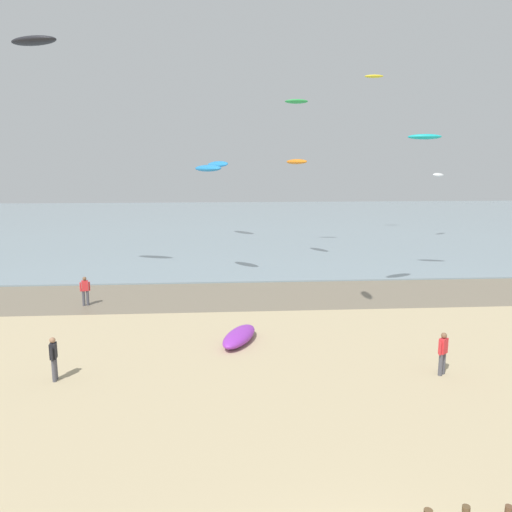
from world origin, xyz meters
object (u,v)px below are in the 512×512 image
grounded_kite (239,336)px  kite_aloft_3 (208,168)px  kite_aloft_8 (296,101)px  kite_aloft_9 (218,164)px  person_by_waterline (443,352)px  person_nearest_camera (54,357)px  kite_aloft_0 (438,175)px  kite_aloft_5 (374,76)px  kite_aloft_1 (425,137)px  kite_aloft_2 (34,41)px  person_mid_beach (85,290)px  kite_aloft_7 (297,162)px

grounded_kite → kite_aloft_3: (-1.60, 12.75, 7.45)m
kite_aloft_8 → kite_aloft_9: 11.78m
person_by_waterline → kite_aloft_8: kite_aloft_8 is taller
person_nearest_camera → kite_aloft_8: bearing=64.1°
kite_aloft_0 → kite_aloft_5: (-6.59, 2.21, 10.06)m
kite_aloft_0 → kite_aloft_8: 18.12m
person_by_waterline → kite_aloft_8: (-1.74, 27.53, 12.51)m
kite_aloft_1 → kite_aloft_2: (-25.26, -0.22, 5.68)m
kite_aloft_9 → person_mid_beach: bearing=128.1°
kite_aloft_0 → kite_aloft_1: (-8.77, -17.25, 2.97)m
person_nearest_camera → person_by_waterline: bearing=-2.0°
person_nearest_camera → kite_aloft_0: (28.96, 32.84, 5.97)m
person_mid_beach → kite_aloft_0: (30.46, 22.63, 5.97)m
person_mid_beach → grounded_kite: bearing=-37.8°
kite_aloft_2 → kite_aloft_7: size_ratio=1.29×
kite_aloft_5 → kite_aloft_9: size_ratio=0.57×
person_nearest_camera → kite_aloft_5: bearing=57.4°
kite_aloft_9 → kite_aloft_8: bearing=-172.4°
grounded_kite → kite_aloft_7: size_ratio=1.20×
kite_aloft_1 → kite_aloft_7: size_ratio=0.87×
person_mid_beach → person_by_waterline: bearing=-33.3°
grounded_kite → kite_aloft_0: (21.85, 29.30, 6.58)m
kite_aloft_1 → kite_aloft_3: size_ratio=0.82×
kite_aloft_8 → person_by_waterline: bearing=98.9°
person_nearest_camera → kite_aloft_9: bearing=80.1°
kite_aloft_7 → kite_aloft_1: bearing=-160.3°
kite_aloft_1 → kite_aloft_8: (-7.10, 11.43, 3.57)m
person_mid_beach → person_nearest_camera: bearing=-81.6°
kite_aloft_0 → kite_aloft_2: (-34.03, -17.47, 8.65)m
kite_aloft_9 → person_by_waterline: bearing=159.3°
person_by_waterline → kite_aloft_3: 20.41m
kite_aloft_0 → kite_aloft_9: 23.00m
person_by_waterline → kite_aloft_3: kite_aloft_3 is taller
person_by_waterline → kite_aloft_7: 24.16m
kite_aloft_1 → kite_aloft_9: 23.87m
person_nearest_camera → person_by_waterline: 14.85m
kite_aloft_3 → kite_aloft_7: 9.29m
person_nearest_camera → kite_aloft_3: bearing=71.3°
person_mid_beach → kite_aloft_3: bearing=41.0°
kite_aloft_2 → kite_aloft_5: 33.79m
kite_aloft_2 → kite_aloft_8: bearing=53.4°
kite_aloft_8 → person_nearest_camera: bearing=69.4°
grounded_kite → kite_aloft_2: (-12.17, 11.83, 15.23)m
kite_aloft_3 → person_mid_beach: bearing=92.5°
kite_aloft_2 → kite_aloft_8: 21.68m
kite_aloft_2 → kite_aloft_9: (11.13, 19.37, -7.57)m
grounded_kite → kite_aloft_0: 37.14m
person_nearest_camera → kite_aloft_0: kite_aloft_0 is taller
kite_aloft_3 → grounded_kite: bearing=148.7°
kite_aloft_3 → kite_aloft_9: kite_aloft_9 is taller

